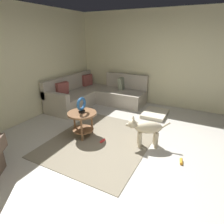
# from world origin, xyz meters

# --- Properties ---
(ground_plane) EXTENTS (6.00, 6.00, 0.10)m
(ground_plane) POSITION_xyz_m (0.00, 0.00, -0.05)
(ground_plane) COLOR beige
(wall_back) EXTENTS (6.00, 0.12, 2.70)m
(wall_back) POSITION_xyz_m (0.00, 2.94, 1.35)
(wall_back) COLOR beige
(wall_back) RESTS_ON ground_plane
(wall_right) EXTENTS (0.12, 6.00, 2.70)m
(wall_right) POSITION_xyz_m (2.94, 0.00, 1.35)
(wall_right) COLOR beige
(wall_right) RESTS_ON ground_plane
(area_rug) EXTENTS (2.30, 1.90, 0.01)m
(area_rug) POSITION_xyz_m (0.15, 0.70, 0.01)
(area_rug) COLOR gray
(area_rug) RESTS_ON ground_plane
(sectional_couch) EXTENTS (2.20, 2.25, 0.88)m
(sectional_couch) POSITION_xyz_m (1.99, 2.01, 0.29)
(sectional_couch) COLOR #B2A899
(sectional_couch) RESTS_ON ground_plane
(side_table) EXTENTS (0.60, 0.60, 0.54)m
(side_table) POSITION_xyz_m (0.16, 1.15, 0.42)
(side_table) COLOR brown
(side_table) RESTS_ON ground_plane
(torus_sculpture) EXTENTS (0.28, 0.08, 0.33)m
(torus_sculpture) POSITION_xyz_m (0.16, 1.15, 0.71)
(torus_sculpture) COLOR black
(torus_sculpture) RESTS_ON side_table
(dog_bed_mat) EXTENTS (0.80, 0.60, 0.09)m
(dog_bed_mat) POSITION_xyz_m (1.98, 0.08, 0.04)
(dog_bed_mat) COLOR beige
(dog_bed_mat) RESTS_ON ground_plane
(dog) EXTENTS (0.45, 0.78, 0.63)m
(dog) POSITION_xyz_m (0.39, -0.16, 0.38)
(dog) COLOR beige
(dog) RESTS_ON ground_plane
(dog_toy_rope) EXTENTS (0.15, 0.07, 0.05)m
(dog_toy_rope) POSITION_xyz_m (0.17, -0.88, 0.03)
(dog_toy_rope) COLOR orange
(dog_toy_rope) RESTS_ON ground_plane
(dog_toy_bone) EXTENTS (0.18, 0.08, 0.06)m
(dog_toy_bone) POSITION_xyz_m (0.12, 0.65, 0.03)
(dog_toy_bone) COLOR red
(dog_toy_bone) RESTS_ON ground_plane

